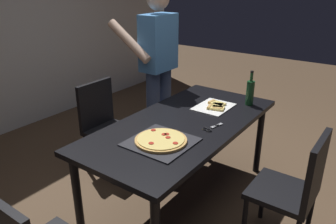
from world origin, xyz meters
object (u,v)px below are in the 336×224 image
Objects in this scene: dining_table at (183,130)px; chair_near_camera at (296,186)px; pepperoni_pizza_on_tray at (161,141)px; wine_bottle at (250,92)px; chair_far_side at (104,122)px; person_serving_pizza at (157,65)px; kitchen_scissors at (210,128)px.

dining_table is 0.93m from chair_near_camera.
wine_bottle is at bearing -10.65° from pepperoni_pizza_on_tray.
chair_far_side is at bearing 119.61° from wine_bottle.
pepperoni_pizza_on_tray is at bearing -169.75° from dining_table.
chair_far_side is at bearing 90.00° from dining_table.
wine_bottle is (1.07, -0.20, 0.10)m from pepperoni_pizza_on_tray.
person_serving_pizza reaches higher than pepperoni_pizza_on_tray.
chair_far_side reaches higher than pepperoni_pizza_on_tray.
dining_table is 0.25m from kitchen_scissors.
person_serving_pizza is at bearing 38.51° from pepperoni_pizza_on_tray.
kitchen_scissors is (0.01, 0.68, 0.24)m from chair_near_camera.
chair_near_camera is 1.79m from person_serving_pizza.
chair_far_side is 1.09m from pepperoni_pizza_on_tray.
chair_far_side is 2.85× the size of wine_bottle.
chair_near_camera is 1.00m from wine_bottle.
chair_near_camera is 0.97m from pepperoni_pizza_on_tray.
person_serving_pizza is at bearing -20.86° from chair_far_side.
pepperoni_pizza_on_tray is 1.35× the size of wine_bottle.
kitchen_scissors is (0.41, -0.17, -0.01)m from pepperoni_pizza_on_tray.
chair_near_camera reaches higher than kitchen_scissors.
person_serving_pizza is 5.54× the size of wine_bottle.
person_serving_pizza reaches higher than kitchen_scissors.
chair_near_camera is at bearing -91.23° from kitchen_scissors.
chair_near_camera is 2.10× the size of pepperoni_pizza_on_tray.
pepperoni_pizza_on_tray is at bearing 157.24° from kitchen_scissors.
dining_table is 1.04× the size of person_serving_pizza.
dining_table is 9.13× the size of kitchen_scissors.
person_serving_pizza is (0.58, 1.62, 0.49)m from chair_near_camera.
dining_table is 0.41m from pepperoni_pizza_on_tray.
pepperoni_pizza_on_tray is at bearing -141.49° from person_serving_pizza.
person_serving_pizza is at bearing 95.83° from wine_bottle.
wine_bottle is 0.67m from kitchen_scissors.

